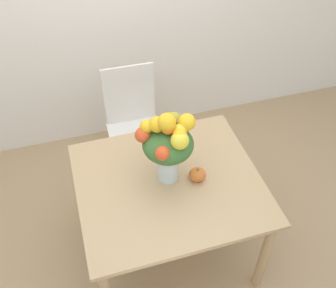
# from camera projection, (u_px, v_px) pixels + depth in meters

# --- Properties ---
(ground_plane) EXTENTS (12.00, 12.00, 0.00)m
(ground_plane) POSITION_uv_depth(u_px,v_px,m) (169.00, 247.00, 2.91)
(ground_plane) COLOR tan
(dining_table) EXTENTS (1.11, 0.99, 0.75)m
(dining_table) POSITION_uv_depth(u_px,v_px,m) (169.00, 192.00, 2.46)
(dining_table) COLOR tan
(dining_table) RESTS_ON ground_plane
(flower_vase) EXTENTS (0.33, 0.31, 0.50)m
(flower_vase) POSITION_uv_depth(u_px,v_px,m) (169.00, 144.00, 2.22)
(flower_vase) COLOR silver
(flower_vase) RESTS_ON dining_table
(pumpkin) EXTENTS (0.10, 0.10, 0.09)m
(pumpkin) POSITION_uv_depth(u_px,v_px,m) (197.00, 174.00, 2.38)
(pumpkin) COLOR orange
(pumpkin) RESTS_ON dining_table
(dining_chair_near_window) EXTENTS (0.43, 0.43, 0.98)m
(dining_chair_near_window) POSITION_uv_depth(u_px,v_px,m) (134.00, 126.00, 3.13)
(dining_chair_near_window) COLOR white
(dining_chair_near_window) RESTS_ON ground_plane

